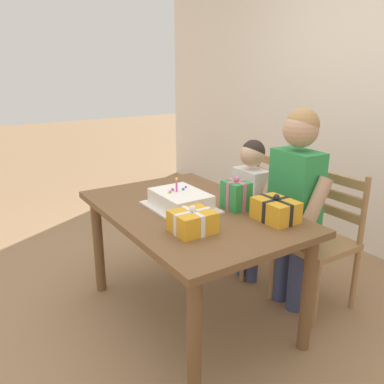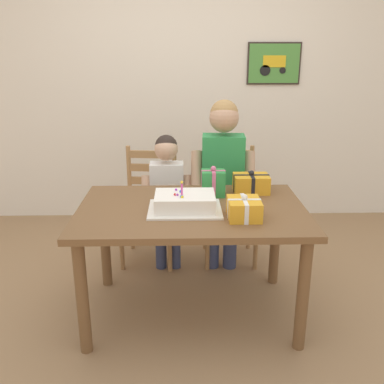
# 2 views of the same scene
# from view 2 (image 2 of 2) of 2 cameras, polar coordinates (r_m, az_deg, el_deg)

# --- Properties ---
(ground_plane) EXTENTS (20.00, 20.00, 0.00)m
(ground_plane) POSITION_cam_2_polar(r_m,az_deg,el_deg) (3.01, -0.05, -15.47)
(ground_plane) COLOR #997551
(back_wall) EXTENTS (6.40, 0.11, 2.60)m
(back_wall) POSITION_cam_2_polar(r_m,az_deg,el_deg) (4.35, -0.58, 13.44)
(back_wall) COLOR silver
(back_wall) RESTS_ON ground
(dining_table) EXTENTS (1.40, 0.91, 0.74)m
(dining_table) POSITION_cam_2_polar(r_m,az_deg,el_deg) (2.70, -0.05, -4.02)
(dining_table) COLOR brown
(dining_table) RESTS_ON ground
(birthday_cake) EXTENTS (0.44, 0.34, 0.19)m
(birthday_cake) POSITION_cam_2_polar(r_m,az_deg,el_deg) (2.61, -0.95, -1.41)
(birthday_cake) COLOR white
(birthday_cake) RESTS_ON dining_table
(gift_box_red_large) EXTENTS (0.19, 0.22, 0.15)m
(gift_box_red_large) POSITION_cam_2_polar(r_m,az_deg,el_deg) (2.50, 6.87, -2.20)
(gift_box_red_large) COLOR gold
(gift_box_red_large) RESTS_ON dining_table
(gift_box_beside_cake) EXTENTS (0.16, 0.13, 0.21)m
(gift_box_beside_cake) POSITION_cam_2_polar(r_m,az_deg,el_deg) (2.86, 2.80, 1.19)
(gift_box_beside_cake) COLOR #2D8E42
(gift_box_beside_cake) RESTS_ON dining_table
(gift_box_corner_small) EXTENTS (0.24, 0.18, 0.15)m
(gift_box_corner_small) POSITION_cam_2_polar(r_m,az_deg,el_deg) (2.96, 7.79, 1.12)
(gift_box_corner_small) COLOR gold
(gift_box_corner_small) RESTS_ON dining_table
(chair_left) EXTENTS (0.46, 0.46, 0.92)m
(chair_left) POSITION_cam_2_polar(r_m,az_deg,el_deg) (3.53, -5.61, -1.68)
(chair_left) COLOR #A87A4C
(chair_left) RESTS_ON ground
(chair_right) EXTENTS (0.42, 0.42, 0.92)m
(chair_right) POSITION_cam_2_polar(r_m,az_deg,el_deg) (3.55, 4.96, -1.59)
(chair_right) COLOR #A87A4C
(chair_right) RESTS_ON ground
(child_older) EXTENTS (0.49, 0.28, 1.33)m
(child_older) POSITION_cam_2_polar(r_m,az_deg,el_deg) (3.25, 4.09, 2.91)
(child_older) COLOR #38426B
(child_older) RESTS_ON ground
(child_younger) EXTENTS (0.39, 0.22, 1.07)m
(child_younger) POSITION_cam_2_polar(r_m,az_deg,el_deg) (3.29, -3.32, 0.24)
(child_younger) COLOR #38426B
(child_younger) RESTS_ON ground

